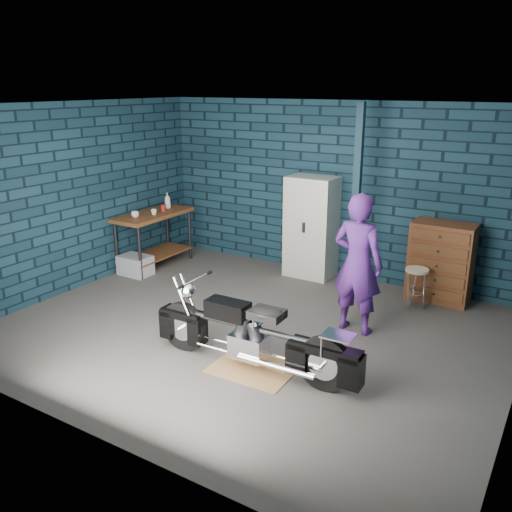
% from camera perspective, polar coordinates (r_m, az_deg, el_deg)
% --- Properties ---
extents(ground, '(6.00, 6.00, 0.00)m').
position_cam_1_polar(ground, '(6.80, -0.64, -7.83)').
color(ground, '#44413F').
rests_on(ground, ground).
extents(room_walls, '(6.02, 5.01, 2.71)m').
position_cam_1_polar(room_walls, '(6.68, 1.86, 8.86)').
color(room_walls, '#0E2431').
rests_on(room_walls, ground).
extents(support_post, '(0.10, 0.10, 2.70)m').
position_cam_1_polar(support_post, '(7.80, 10.49, 5.73)').
color(support_post, '#102633').
rests_on(support_post, ground).
extents(workbench, '(0.60, 1.40, 0.91)m').
position_cam_1_polar(workbench, '(9.14, -10.63, 1.70)').
color(workbench, brown).
rests_on(workbench, ground).
extents(drip_mat, '(0.90, 0.68, 0.01)m').
position_cam_1_polar(drip_mat, '(5.95, -0.30, -11.75)').
color(drip_mat, olive).
rests_on(drip_mat, ground).
extents(motorcycle, '(2.07, 0.62, 0.90)m').
position_cam_1_polar(motorcycle, '(5.74, -0.30, -7.86)').
color(motorcycle, black).
rests_on(motorcycle, ground).
extents(person, '(0.66, 0.47, 1.73)m').
position_cam_1_polar(person, '(6.60, 10.66, -0.82)').
color(person, '#4C2078').
rests_on(person, ground).
extents(storage_bin, '(0.50, 0.36, 0.31)m').
position_cam_1_polar(storage_bin, '(8.87, -12.57, -0.95)').
color(storage_bin, '#95989E').
rests_on(storage_bin, ground).
extents(locker, '(0.74, 0.53, 1.58)m').
position_cam_1_polar(locker, '(8.49, 5.82, 3.04)').
color(locker, beige).
rests_on(locker, ground).
extents(tool_chest, '(0.84, 0.47, 1.12)m').
position_cam_1_polar(tool_chest, '(7.94, 18.85, -0.65)').
color(tool_chest, brown).
rests_on(tool_chest, ground).
extents(shop_stool, '(0.34, 0.34, 0.56)m').
position_cam_1_polar(shop_stool, '(7.65, 16.43, -3.29)').
color(shop_stool, beige).
rests_on(shop_stool, ground).
extents(cup_a, '(0.14, 0.14, 0.10)m').
position_cam_1_polar(cup_a, '(8.77, -12.61, 4.29)').
color(cup_a, beige).
rests_on(cup_a, workbench).
extents(cup_b, '(0.11, 0.11, 0.09)m').
position_cam_1_polar(cup_b, '(8.88, -10.70, 4.57)').
color(cup_b, beige).
rests_on(cup_b, workbench).
extents(mug_red, '(0.09, 0.09, 0.11)m').
position_cam_1_polar(mug_red, '(9.09, -9.75, 4.99)').
color(mug_red, maroon).
rests_on(mug_red, workbench).
extents(bottle, '(0.12, 0.12, 0.27)m').
position_cam_1_polar(bottle, '(9.30, -9.30, 5.79)').
color(bottle, '#95989E').
rests_on(bottle, workbench).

